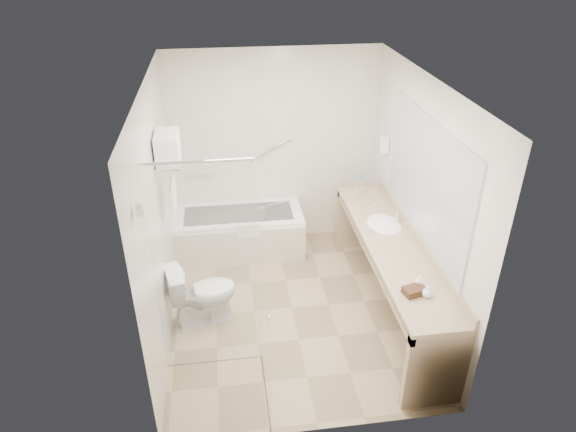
{
  "coord_description": "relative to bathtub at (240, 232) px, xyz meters",
  "views": [
    {
      "loc": [
        -0.64,
        -4.42,
        3.67
      ],
      "look_at": [
        0.0,
        0.3,
        1.0
      ],
      "focal_mm": 32.0,
      "sensor_mm": 36.0,
      "label": 1
    }
  ],
  "objects": [
    {
      "name": "faucet",
      "position": [
        1.7,
        -0.99,
        0.65
      ],
      "size": [
        0.03,
        0.03,
        0.14
      ],
      "primitive_type": "cylinder",
      "color": "silver",
      "rests_on": "vanity_counter"
    },
    {
      "name": "soap_bottle_a",
      "position": [
        1.52,
        -2.14,
        0.6
      ],
      "size": [
        0.08,
        0.14,
        0.06
      ],
      "primitive_type": "imported",
      "rotation": [
        0.0,
        0.0,
        -0.22
      ],
      "color": "white",
      "rests_on": "vanity_counter"
    },
    {
      "name": "bathtub",
      "position": [
        0.0,
        0.0,
        0.0
      ],
      "size": [
        1.6,
        0.73,
        0.59
      ],
      "color": "white",
      "rests_on": "floor"
    },
    {
      "name": "wall_back",
      "position": [
        0.5,
        0.36,
        0.97
      ],
      "size": [
        2.6,
        0.1,
        2.5
      ],
      "primitive_type": "cube",
      "color": "beige",
      "rests_on": "ground"
    },
    {
      "name": "ceiling",
      "position": [
        0.5,
        -1.24,
        2.22
      ],
      "size": [
        2.6,
        3.2,
        0.1
      ],
      "primitive_type": "cube",
      "color": "silver",
      "rests_on": "wall_back"
    },
    {
      "name": "soap_bottle_b",
      "position": [
        1.54,
        -2.27,
        0.62
      ],
      "size": [
        0.11,
        0.13,
        0.09
      ],
      "primitive_type": "imported",
      "rotation": [
        0.0,
        0.0,
        0.17
      ],
      "color": "white",
      "rests_on": "vanity_counter"
    },
    {
      "name": "grab_bar_short",
      "position": [
        -0.45,
        0.32,
        0.67
      ],
      "size": [
        0.4,
        0.03,
        0.03
      ],
      "primitive_type": "cylinder",
      "rotation": [
        0.0,
        1.57,
        0.0
      ],
      "color": "silver",
      "rests_on": "wall_back"
    },
    {
      "name": "wall_left",
      "position": [
        -0.8,
        -1.24,
        0.97
      ],
      "size": [
        0.1,
        3.2,
        2.5
      ],
      "primitive_type": "cube",
      "color": "beige",
      "rests_on": "ground"
    },
    {
      "name": "mirror",
      "position": [
        1.79,
        -1.39,
        1.27
      ],
      "size": [
        0.02,
        2.0,
        1.2
      ],
      "primitive_type": "cube",
      "color": "#ADB1B9",
      "rests_on": "wall_right"
    },
    {
      "name": "towel_shelf",
      "position": [
        -0.67,
        -0.89,
        1.48
      ],
      "size": [
        0.24,
        0.55,
        0.81
      ],
      "color": "silver",
      "rests_on": "wall_left"
    },
    {
      "name": "drinking_glass_far",
      "position": [
        1.34,
        -1.16,
        0.62
      ],
      "size": [
        0.09,
        0.09,
        0.09
      ],
      "primitive_type": "cylinder",
      "rotation": [
        0.0,
        0.0,
        -0.38
      ],
      "color": "silver",
      "rests_on": "vanity_counter"
    },
    {
      "name": "amenity_basket",
      "position": [
        1.45,
        -2.22,
        0.61
      ],
      "size": [
        0.22,
        0.17,
        0.06
      ],
      "primitive_type": "cube",
      "rotation": [
        0.0,
        0.0,
        0.26
      ],
      "color": "#4B2D1A",
      "rests_on": "vanity_counter"
    },
    {
      "name": "vanity_counter",
      "position": [
        1.52,
        -1.39,
        0.36
      ],
      "size": [
        0.55,
        2.7,
        0.95
      ],
      "color": "tan",
      "rests_on": "floor"
    },
    {
      "name": "shower_enclosure",
      "position": [
        -0.13,
        -2.16,
        0.79
      ],
      "size": [
        0.96,
        0.91,
        2.11
      ],
      "color": "silver",
      "rests_on": "floor"
    },
    {
      "name": "drinking_glass_near",
      "position": [
        1.41,
        -0.34,
        0.62
      ],
      "size": [
        0.09,
        0.09,
        0.1
      ],
      "primitive_type": "cylinder",
      "rotation": [
        0.0,
        0.0,
        -0.12
      ],
      "color": "silver",
      "rests_on": "vanity_counter"
    },
    {
      "name": "toilet",
      "position": [
        -0.45,
        -1.31,
        0.07
      ],
      "size": [
        0.79,
        0.56,
        0.7
      ],
      "primitive_type": "imported",
      "rotation": [
        0.0,
        0.0,
        1.81
      ],
      "color": "white",
      "rests_on": "floor"
    },
    {
      "name": "sink",
      "position": [
        1.55,
        -0.99,
        0.54
      ],
      "size": [
        0.4,
        0.52,
        0.14
      ],
      "primitive_type": "ellipsoid",
      "color": "white",
      "rests_on": "vanity_counter"
    },
    {
      "name": "water_bottle_left",
      "position": [
        1.52,
        -0.19,
        0.67
      ],
      "size": [
        0.07,
        0.07,
        0.21
      ],
      "rotation": [
        0.0,
        0.0,
        -0.33
      ],
      "color": "silver",
      "rests_on": "vanity_counter"
    },
    {
      "name": "water_bottle_mid",
      "position": [
        1.44,
        -0.14,
        0.65
      ],
      "size": [
        0.05,
        0.05,
        0.17
      ],
      "rotation": [
        0.0,
        0.0,
        -0.19
      ],
      "color": "silver",
      "rests_on": "vanity_counter"
    },
    {
      "name": "wall_front",
      "position": [
        0.5,
        -2.84,
        0.97
      ],
      "size": [
        2.6,
        0.1,
        2.5
      ],
      "primitive_type": "cube",
      "color": "beige",
      "rests_on": "ground"
    },
    {
      "name": "floor",
      "position": [
        0.5,
        -1.24,
        -0.28
      ],
      "size": [
        3.2,
        3.2,
        0.0
      ],
      "primitive_type": "plane",
      "color": "tan",
      "rests_on": "ground"
    },
    {
      "name": "grab_bar_long",
      "position": [
        0.45,
        0.32,
        0.97
      ],
      "size": [
        0.53,
        0.03,
        0.33
      ],
      "primitive_type": "cylinder",
      "rotation": [
        0.0,
        1.05,
        0.0
      ],
      "color": "silver",
      "rests_on": "wall_back"
    },
    {
      "name": "hairdryer_unit",
      "position": [
        1.75,
        -0.19,
        1.17
      ],
      "size": [
        0.08,
        0.1,
        0.18
      ],
      "primitive_type": "cube",
      "color": "white",
      "rests_on": "wall_right"
    },
    {
      "name": "water_bottle_right",
      "position": [
        1.52,
        -0.72,
        0.65
      ],
      "size": [
        0.05,
        0.05,
        0.17
      ],
      "rotation": [
        0.0,
        0.0,
        -0.35
      ],
      "color": "silver",
      "rests_on": "vanity_counter"
    },
    {
      "name": "wall_right",
      "position": [
        1.8,
        -1.24,
        0.97
      ],
      "size": [
        0.1,
        3.2,
        2.5
      ],
      "primitive_type": "cube",
      "color": "beige",
      "rests_on": "ground"
    }
  ]
}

